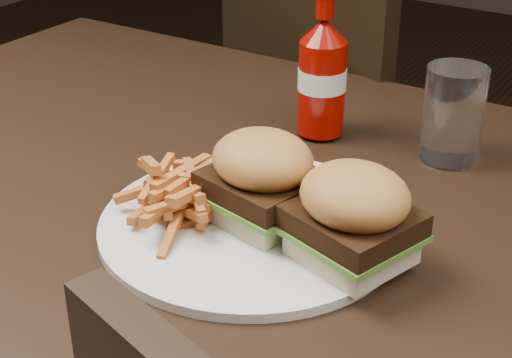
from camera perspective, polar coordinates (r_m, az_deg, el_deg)
The scene contains 8 objects.
dining_table at distance 0.80m, azimuth -1.19°, elevation -3.01°, with size 1.20×0.80×0.04m, color black.
chair_far at distance 1.50m, azimuth 8.32°, elevation -0.74°, with size 0.41×0.41×0.04m, color black.
plate at distance 0.75m, azimuth -0.41°, elevation -3.35°, with size 0.29×0.29×0.01m, color white.
sandwich_half_a at distance 0.74m, azimuth 0.46°, elevation -2.13°, with size 0.09×0.08×0.02m, color beige.
sandwich_half_b at distance 0.69m, azimuth 6.95°, elevation -4.95°, with size 0.09×0.08×0.02m, color beige.
fries_pile at distance 0.75m, azimuth -4.20°, elevation -0.78°, with size 0.12×0.12×0.05m, color #AC5725, non-canonical shape.
ketchup_bottle at distance 0.92m, azimuth 4.80°, elevation 6.65°, with size 0.06×0.06×0.11m, color #940902.
tumbler at distance 0.89m, azimuth 14.15°, elevation 4.66°, with size 0.07×0.07×0.10m, color white.
Camera 1 is at (0.38, -0.57, 1.14)m, focal length 55.00 mm.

